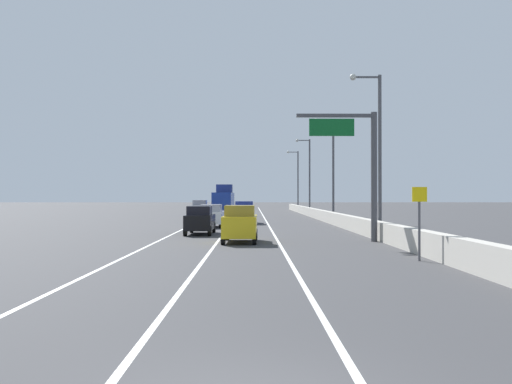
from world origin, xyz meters
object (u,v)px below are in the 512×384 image
object	(u,v)px
car_black_1	(200,220)
lamp_post_right_fifth	(297,177)
car_yellow_4	(240,224)
lamp_post_right_fourth	(308,171)
box_truck	(224,202)
speed_advisory_sign	(419,217)
car_white_2	(212,216)
lamp_post_right_third	(331,162)
car_silver_0	(200,209)
lamp_post_right_second	(376,143)
overhead_sign_gantry	(361,160)
car_blue_3	(244,212)

from	to	relation	value
car_black_1	lamp_post_right_fifth	bearing A→B (deg)	79.02
car_black_1	car_yellow_4	world-z (taller)	car_yellow_4
lamp_post_right_fourth	box_truck	world-z (taller)	lamp_post_right_fourth
lamp_post_right_fourth	car_yellow_4	world-z (taller)	lamp_post_right_fourth
speed_advisory_sign	lamp_post_right_fourth	xyz separation A→B (m)	(1.26, 55.19, 4.42)
car_white_2	lamp_post_right_fifth	bearing A→B (deg)	77.43
speed_advisory_sign	lamp_post_right_fourth	bearing A→B (deg)	88.69
car_black_1	lamp_post_right_fourth	bearing A→B (deg)	73.76
lamp_post_right_third	lamp_post_right_fifth	xyz separation A→B (m)	(-0.19, 40.91, 0.00)
lamp_post_right_third	car_black_1	xyz separation A→B (m)	(-11.90, -19.40, -5.21)
car_silver_0	box_truck	xyz separation A→B (m)	(2.69, 3.80, 0.84)
lamp_post_right_second	box_truck	bearing A→B (deg)	109.34
speed_advisory_sign	car_silver_0	xyz separation A→B (m)	(-13.16, 44.80, -0.69)
lamp_post_right_third	lamp_post_right_fourth	world-z (taller)	same
lamp_post_right_second	lamp_post_right_fifth	size ratio (longest dim) A/B	1.00
lamp_post_right_second	lamp_post_right_fifth	bearing A→B (deg)	90.20
lamp_post_right_fourth	car_black_1	world-z (taller)	lamp_post_right_fourth
overhead_sign_gantry	lamp_post_right_third	xyz separation A→B (m)	(1.99, 25.40, 1.46)
lamp_post_right_second	lamp_post_right_third	xyz separation A→B (m)	(-0.02, 20.45, 0.00)
car_black_1	car_white_2	bearing A→B (deg)	88.90
lamp_post_right_second	car_blue_3	bearing A→B (deg)	119.77
overhead_sign_gantry	lamp_post_right_second	bearing A→B (deg)	67.83
lamp_post_right_fifth	lamp_post_right_fourth	bearing A→B (deg)	-90.26
lamp_post_right_third	car_blue_3	size ratio (longest dim) A/B	2.42
lamp_post_right_fifth	car_black_1	distance (m)	61.65
car_white_2	car_blue_3	bearing A→B (deg)	66.65
lamp_post_right_third	car_white_2	xyz separation A→B (m)	(-11.73, -10.85, -5.22)
lamp_post_right_second	lamp_post_right_third	world-z (taller)	same
speed_advisory_sign	car_white_2	bearing A→B (deg)	113.09
car_yellow_4	lamp_post_right_third	bearing A→B (deg)	70.86
overhead_sign_gantry	lamp_post_right_fifth	size ratio (longest dim) A/B	0.69
lamp_post_right_second	car_silver_0	bearing A→B (deg)	115.78
lamp_post_right_fourth	box_truck	size ratio (longest dim) A/B	1.35
lamp_post_right_fourth	lamp_post_right_fifth	xyz separation A→B (m)	(0.09, 20.45, 0.00)
car_black_1	lamp_post_right_third	bearing A→B (deg)	58.48
car_blue_3	lamp_post_right_second	bearing A→B (deg)	-60.23
lamp_post_right_fifth	box_truck	world-z (taller)	lamp_post_right_fifth
lamp_post_right_second	car_yellow_4	distance (m)	11.73
overhead_sign_gantry	car_white_2	world-z (taller)	overhead_sign_gantry
lamp_post_right_second	overhead_sign_gantry	bearing A→B (deg)	-112.17
car_black_1	car_blue_3	distance (m)	15.06
lamp_post_right_fifth	car_yellow_4	distance (m)	67.60
lamp_post_right_third	car_yellow_4	bearing A→B (deg)	-109.14
lamp_post_right_second	car_white_2	size ratio (longest dim) A/B	2.41
lamp_post_right_third	car_black_1	size ratio (longest dim) A/B	2.47
speed_advisory_sign	lamp_post_right_fifth	bearing A→B (deg)	88.97
overhead_sign_gantry	car_black_1	distance (m)	12.18
lamp_post_right_fifth	car_black_1	size ratio (longest dim) A/B	2.47
speed_advisory_sign	lamp_post_right_third	xyz separation A→B (m)	(1.55, 34.74, 4.42)
speed_advisory_sign	car_yellow_4	world-z (taller)	speed_advisory_sign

